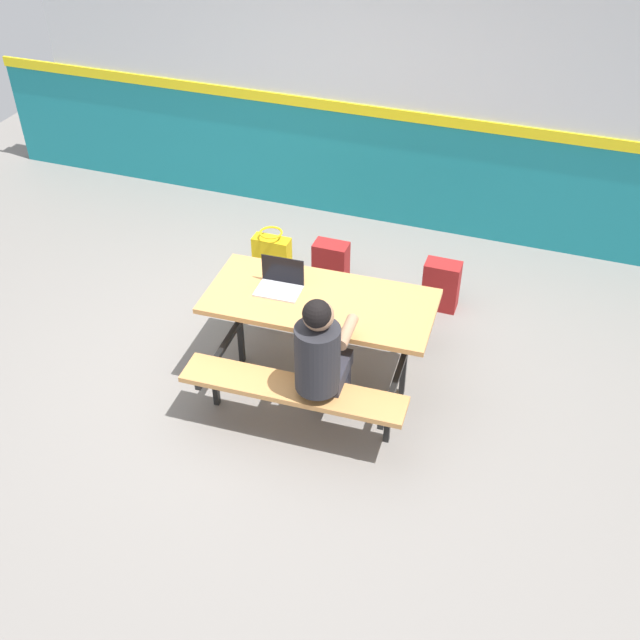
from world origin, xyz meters
name	(u,v)px	position (x,y,z in m)	size (l,w,h in m)	color
ground_plane	(267,365)	(0.00, 0.00, -0.01)	(10.00, 10.00, 0.02)	gray
accent_backdrop	(364,97)	(0.00, 2.49, 1.25)	(8.00, 0.14, 2.60)	teal
picnic_table_main	(320,318)	(0.44, 0.00, 0.57)	(1.67, 1.62, 0.74)	tan
student_nearer	(321,356)	(0.65, -0.55, 0.71)	(0.37, 0.53, 1.21)	#2D2D38
laptop_silver	(280,283)	(0.13, 0.02, 0.79)	(0.33, 0.23, 0.22)	silver
backpack_dark	(331,265)	(0.13, 1.19, 0.22)	(0.30, 0.22, 0.44)	maroon
tote_bag_bright	(272,254)	(-0.45, 1.21, 0.19)	(0.34, 0.21, 0.43)	yellow
satchel_spare	(441,285)	(1.11, 1.21, 0.22)	(0.30, 0.22, 0.44)	maroon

